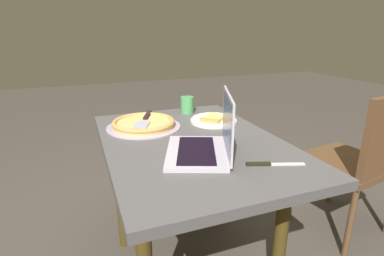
{
  "coord_description": "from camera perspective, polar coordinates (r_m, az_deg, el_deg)",
  "views": [
    {
      "loc": [
        -1.24,
        0.48,
        1.24
      ],
      "look_at": [
        -0.0,
        0.0,
        0.8
      ],
      "focal_mm": 28.34,
      "sensor_mm": 36.0,
      "label": 1
    }
  ],
  "objects": [
    {
      "name": "dining_table",
      "position": [
        1.46,
        0.02,
        -6.01
      ],
      "size": [
        1.15,
        0.8,
        0.74
      ],
      "color": "#4C4A4A",
      "rests_on": "ground_plane"
    },
    {
      "name": "laptop",
      "position": [
        1.25,
        2.81,
        -2.7
      ],
      "size": [
        0.41,
        0.36,
        0.26
      ],
      "color": "#B9B1BD",
      "rests_on": "dining_table"
    },
    {
      "name": "pizza_plate",
      "position": [
        1.69,
        4.07,
        1.57
      ],
      "size": [
        0.26,
        0.26,
        0.04
      ],
      "color": "white",
      "rests_on": "dining_table"
    },
    {
      "name": "pizza_tray",
      "position": [
        1.62,
        -9.08,
        0.81
      ],
      "size": [
        0.39,
        0.39,
        0.04
      ],
      "color": "#A698AE",
      "rests_on": "dining_table"
    },
    {
      "name": "table_knife",
      "position": [
        1.21,
        14.34,
        -6.58
      ],
      "size": [
        0.09,
        0.22,
        0.01
      ],
      "color": "silver",
      "rests_on": "dining_table"
    },
    {
      "name": "drink_cup",
      "position": [
        1.87,
        -0.93,
        4.41
      ],
      "size": [
        0.08,
        0.08,
        0.1
      ],
      "color": "#479B56",
      "rests_on": "dining_table"
    },
    {
      "name": "chair_near",
      "position": [
        2.03,
        29.21,
        -4.79
      ],
      "size": [
        0.52,
        0.52,
        0.91
      ],
      "color": "brown",
      "rests_on": "ground_plane"
    }
  ]
}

